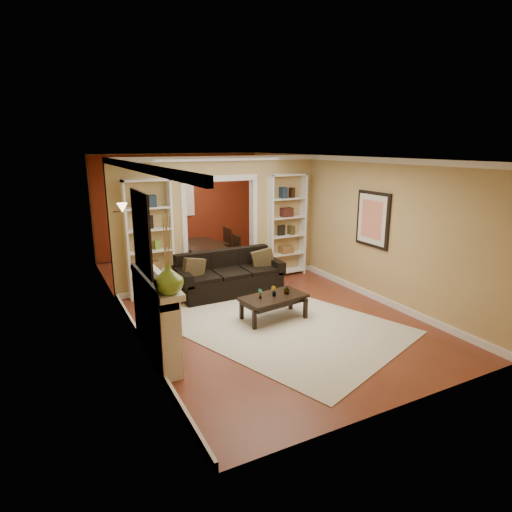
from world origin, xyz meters
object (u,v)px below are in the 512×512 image
bookshelf_right (286,226)px  bookshelf_left (149,239)px  dining_table (203,255)px  sofa (229,273)px  coffee_table (274,308)px  fireplace (157,317)px

bookshelf_right → bookshelf_left: bearing=180.0°
dining_table → sofa: bearing=174.2°
sofa → bookshelf_right: (1.67, 0.58, 0.73)m
sofa → bookshelf_right: bookshelf_right is taller
coffee_table → bookshelf_left: bookshelf_left is taller
bookshelf_left → coffee_table: bearing=-54.1°
sofa → dining_table: size_ratio=1.31×
fireplace → coffee_table: bearing=10.3°
fireplace → dining_table: fireplace is taller
bookshelf_left → fireplace: size_ratio=1.35×
sofa → fireplace: bearing=-135.2°
fireplace → bookshelf_right: bearing=34.8°
bookshelf_left → fireplace: bearing=-102.0°
fireplace → sofa: bearing=44.8°
sofa → fireplace: (-1.97, -1.95, 0.16)m
coffee_table → sofa: bearing=86.5°
coffee_table → fireplace: 2.16m
sofa → bookshelf_right: bearing=19.1°
bookshelf_right → fireplace: 4.47m
bookshelf_left → fireplace: bookshelf_left is taller
bookshelf_left → dining_table: 2.38m
dining_table → bookshelf_right: bearing=-135.5°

